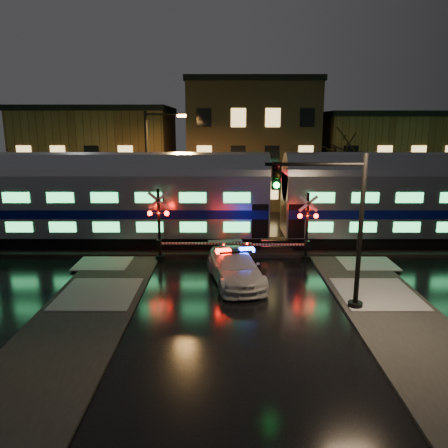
{
  "coord_description": "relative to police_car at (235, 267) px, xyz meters",
  "views": [
    {
      "loc": [
        -0.62,
        -22.1,
        7.83
      ],
      "look_at": [
        -0.64,
        2.5,
        2.2
      ],
      "focal_mm": 35.0,
      "sensor_mm": 36.0,
      "label": 1
    }
  ],
  "objects": [
    {
      "name": "crossing_signal_right",
      "position": [
        3.87,
        3.46,
        0.86
      ],
      "size": [
        5.72,
        0.65,
        4.05
      ],
      "color": "black",
      "rests_on": "ground"
    },
    {
      "name": "building_left",
      "position": [
        -12.92,
        23.16,
        3.69
      ],
      "size": [
        14.0,
        10.0,
        9.0
      ],
      "primitive_type": "cube",
      "color": "brown",
      "rests_on": "ground"
    },
    {
      "name": "building_right",
      "position": [
        15.08,
        23.16,
        3.44
      ],
      "size": [
        12.0,
        10.0,
        8.5
      ],
      "primitive_type": "cube",
      "color": "brown",
      "rests_on": "ground"
    },
    {
      "name": "crossing_signal_left",
      "position": [
        -3.96,
        3.47,
        0.96
      ],
      "size": [
        6.04,
        0.67,
        4.27
      ],
      "color": "black",
      "rests_on": "ground"
    },
    {
      "name": "ballast",
      "position": [
        0.08,
        6.16,
        -0.69
      ],
      "size": [
        90.0,
        4.2,
        0.24
      ],
      "primitive_type": "cube",
      "color": "black",
      "rests_on": "ground"
    },
    {
      "name": "police_car",
      "position": [
        0.0,
        0.0,
        0.0
      ],
      "size": [
        3.28,
        5.86,
        1.78
      ],
      "rotation": [
        0.0,
        0.0,
        0.2
      ],
      "color": "silver",
      "rests_on": "ground"
    },
    {
      "name": "streetlight",
      "position": [
        -5.72,
        10.16,
        4.22
      ],
      "size": [
        2.92,
        0.31,
        8.73
      ],
      "color": "black",
      "rests_on": "ground"
    },
    {
      "name": "sidewalk_right",
      "position": [
        6.58,
        -4.84,
        -0.75
      ],
      "size": [
        4.0,
        20.0,
        0.12
      ],
      "primitive_type": "cube",
      "color": "#2D2D2D",
      "rests_on": "ground"
    },
    {
      "name": "building_mid",
      "position": [
        2.08,
        23.66,
        4.94
      ],
      "size": [
        12.0,
        11.0,
        11.5
      ],
      "primitive_type": "cube",
      "color": "brown",
      "rests_on": "ground"
    },
    {
      "name": "traffic_light",
      "position": [
        4.07,
        -3.37,
        2.76
      ],
      "size": [
        4.34,
        0.75,
        6.71
      ],
      "rotation": [
        0.0,
        0.0,
        0.02
      ],
      "color": "black",
      "rests_on": "ground"
    },
    {
      "name": "ground",
      "position": [
        0.08,
        1.16,
        -0.81
      ],
      "size": [
        120.0,
        120.0,
        0.0
      ],
      "primitive_type": "plane",
      "color": "black",
      "rests_on": "ground"
    },
    {
      "name": "train",
      "position": [
        2.71,
        6.15,
        2.58
      ],
      "size": [
        51.0,
        3.12,
        5.92
      ],
      "color": "black",
      "rests_on": "ballast"
    },
    {
      "name": "sidewalk_left",
      "position": [
        -6.42,
        -4.84,
        -0.75
      ],
      "size": [
        4.0,
        20.0,
        0.12
      ],
      "primitive_type": "cube",
      "color": "#2D2D2D",
      "rests_on": "ground"
    }
  ]
}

